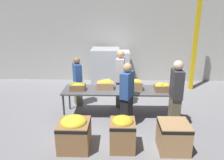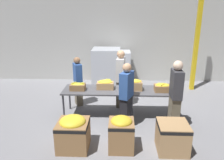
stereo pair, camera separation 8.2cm
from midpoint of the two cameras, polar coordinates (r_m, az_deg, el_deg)
The scene contains 17 objects.
ground_plane at distance 6.27m, azimuth 1.53°, elevation -9.09°, with size 30.00×30.00×0.00m, color gray.
wall_back at distance 9.02m, azimuth 1.67°, elevation 12.27°, with size 16.00×0.08×4.00m.
sorting_table at distance 5.99m, azimuth 1.59°, elevation -2.92°, with size 3.08×0.83×0.76m.
banana_box_0 at distance 5.99m, azimuth -9.31°, elevation -1.68°, with size 0.40×0.28×0.23m.
banana_box_1 at distance 6.00m, azimuth -2.14°, elevation -1.13°, with size 0.46×0.29×0.27m.
banana_box_2 at distance 5.94m, azimuth 5.51°, elevation -1.13°, with size 0.40×0.29×0.31m.
banana_box_3 at distance 5.97m, azimuth 12.62°, elevation -1.81°, with size 0.42×0.31×0.24m.
volunteer_0 at distance 6.77m, azimuth -9.30°, elevation -0.43°, with size 0.35×0.45×1.51m.
volunteer_1 at distance 5.40m, azimuth 3.46°, elevation -4.15°, with size 0.37×0.49×1.64m.
volunteer_2 at distance 6.57m, azimuth 1.83°, elevation 0.25°, with size 0.28×0.49×1.73m.
volunteer_3 at distance 5.51m, azimuth 15.88°, elevation -3.91°, with size 0.24×0.47×1.73m.
donation_bin_0 at distance 4.77m, azimuth -10.32°, elevation -13.19°, with size 0.64×0.64×0.73m.
donation_bin_1 at distance 4.68m, azimuth 2.24°, elevation -13.46°, with size 0.52×0.52×0.75m.
donation_bin_2 at distance 4.84m, azimuth 15.27°, elevation -13.79°, with size 0.62×0.62×0.62m.
support_pillar at distance 8.40m, azimuth 20.83°, elevation 10.81°, with size 0.14×0.14×4.00m.
pallet_stack_0 at distance 8.37m, azimuth -1.96°, elevation 3.07°, with size 1.13×1.13×1.49m.
pallet_stack_1 at distance 8.62m, azimuth 1.22°, elevation 3.01°, with size 0.97×0.97×1.35m.
Camera 1 is at (-0.05, -5.62, 2.79)m, focal length 35.00 mm.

